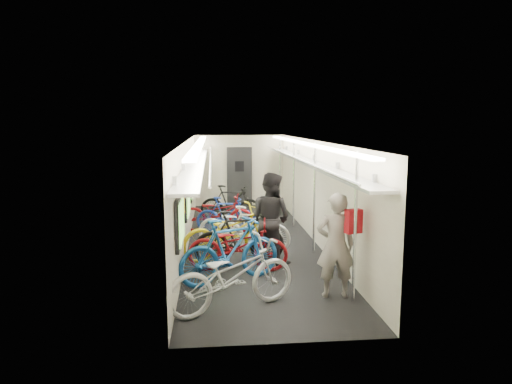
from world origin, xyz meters
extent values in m
plane|color=black|center=(0.00, 0.00, 0.00)|extent=(10.00, 10.00, 0.00)
plane|color=white|center=(0.00, 0.00, 2.40)|extent=(10.00, 10.00, 0.00)
plane|color=beige|center=(-1.50, 0.00, 1.20)|extent=(0.00, 10.00, 10.00)
plane|color=beige|center=(1.50, 0.00, 1.20)|extent=(0.00, 10.00, 10.00)
plane|color=beige|center=(0.00, 5.00, 1.20)|extent=(3.00, 0.00, 3.00)
plane|color=beige|center=(0.00, -5.00, 1.20)|extent=(3.00, 0.00, 3.00)
cube|color=black|center=(-1.46, -3.20, 1.25)|extent=(0.06, 1.10, 0.80)
cube|color=#ADDC60|center=(-1.42, -3.20, 1.25)|extent=(0.02, 0.96, 0.66)
cube|color=black|center=(-1.46, -1.00, 1.25)|extent=(0.06, 1.10, 0.80)
cube|color=#ADDC60|center=(-1.42, -1.00, 1.25)|extent=(0.02, 0.96, 0.66)
cube|color=black|center=(-1.46, 1.20, 1.25)|extent=(0.06, 1.10, 0.80)
cube|color=#ADDC60|center=(-1.42, 1.20, 1.25)|extent=(0.02, 0.96, 0.66)
cube|color=black|center=(-1.46, 3.40, 1.25)|extent=(0.06, 1.10, 0.80)
cube|color=#ADDC60|center=(-1.42, 3.40, 1.25)|extent=(0.02, 0.96, 0.66)
cube|color=yellow|center=(-1.45, -2.10, 1.30)|extent=(0.02, 0.22, 0.30)
cube|color=yellow|center=(-1.45, 0.10, 1.30)|extent=(0.02, 0.22, 0.30)
cube|color=yellow|center=(-1.45, 2.30, 1.30)|extent=(0.02, 0.22, 0.30)
cube|color=black|center=(0.00, 4.94, 1.00)|extent=(0.85, 0.08, 2.00)
cube|color=#999BA0|center=(-1.28, 0.00, 1.92)|extent=(0.40, 9.70, 0.05)
cube|color=#999BA0|center=(1.28, 0.00, 1.92)|extent=(0.40, 9.70, 0.05)
cylinder|color=silver|center=(-0.95, 0.00, 2.02)|extent=(0.04, 9.70, 0.04)
cylinder|color=silver|center=(0.95, 0.00, 2.02)|extent=(0.04, 9.70, 0.04)
cube|color=white|center=(-1.20, 0.00, 2.34)|extent=(0.18, 9.60, 0.04)
cube|color=white|center=(1.20, 0.00, 2.34)|extent=(0.18, 9.60, 0.04)
cylinder|color=silver|center=(1.25, -3.80, 1.20)|extent=(0.05, 0.05, 2.38)
cylinder|color=silver|center=(1.25, -1.00, 1.20)|extent=(0.05, 0.05, 2.38)
cylinder|color=silver|center=(1.25, 1.50, 1.20)|extent=(0.05, 0.05, 2.38)
cylinder|color=silver|center=(1.25, 4.00, 1.20)|extent=(0.05, 0.05, 2.38)
imported|color=silver|center=(-0.64, -3.87, 0.55)|extent=(2.20, 1.52, 1.10)
imported|color=#1A559E|center=(-0.62, -2.66, 0.59)|extent=(2.00, 1.31, 1.17)
imported|color=maroon|center=(-0.46, -2.04, 0.50)|extent=(1.96, 0.86, 1.00)
imported|color=black|center=(-0.39, -1.63, 0.55)|extent=(1.89, 0.75, 1.11)
imported|color=gold|center=(-0.58, -1.17, 0.56)|extent=(2.25, 1.57, 1.12)
imported|color=white|center=(-0.06, -0.74, 0.51)|extent=(1.75, 0.94, 1.01)
imported|color=#BBBBC0|center=(-0.33, -0.50, 0.52)|extent=(2.08, 1.37, 1.03)
imported|color=#193596|center=(-0.57, 1.08, 0.47)|extent=(1.59, 0.58, 0.94)
imported|color=maroon|center=(-0.80, 1.15, 0.49)|extent=(1.98, 1.05, 0.99)
imported|color=black|center=(-0.40, 2.31, 0.53)|extent=(1.84, 0.91, 1.07)
imported|color=gray|center=(1.04, -3.48, 0.86)|extent=(0.66, 0.46, 1.72)
imported|color=black|center=(0.23, -1.58, 0.92)|extent=(1.13, 1.11, 1.84)
cube|color=red|center=(1.28, -3.61, 1.28)|extent=(0.29, 0.21, 0.38)
camera|label=1|loc=(-0.92, -10.44, 2.81)|focal=32.00mm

